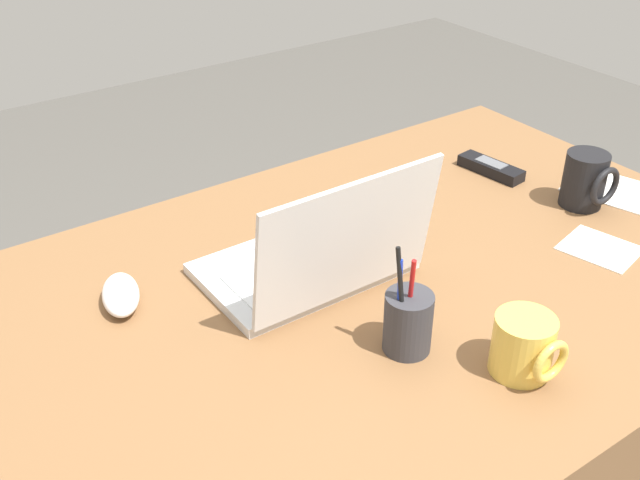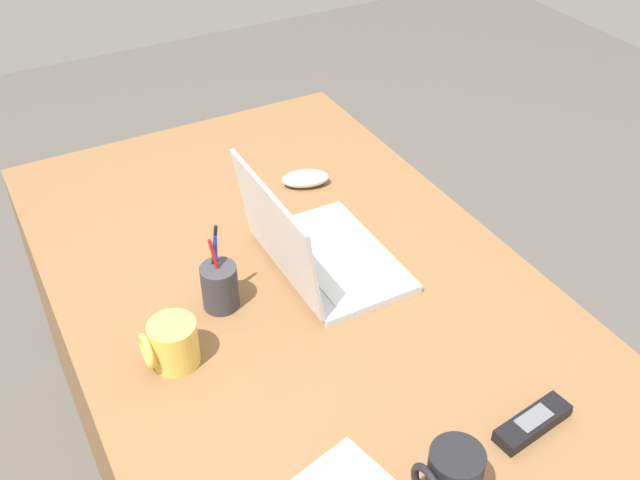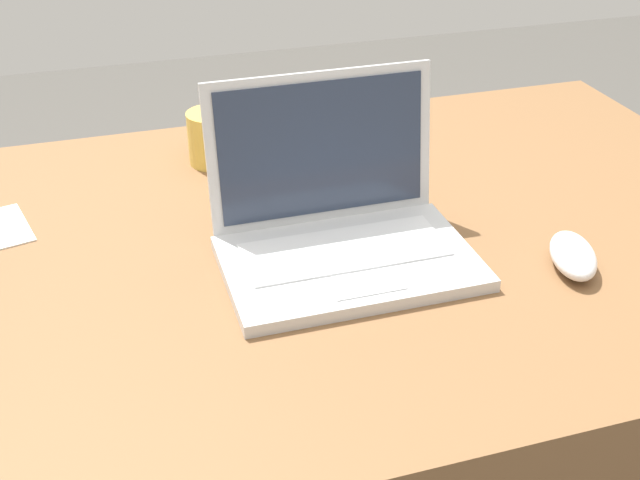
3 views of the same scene
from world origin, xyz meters
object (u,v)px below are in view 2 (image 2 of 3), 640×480
(computer_mouse, at_px, (305,179))
(coffee_mug_tall, at_px, (452,478))
(laptop, at_px, (316,251))
(coffee_mug_white, at_px, (172,344))
(pen_holder, at_px, (220,286))
(cordless_phone, at_px, (533,423))

(computer_mouse, distance_m, coffee_mug_tall, 0.90)
(laptop, height_order, coffee_mug_white, laptop)
(computer_mouse, height_order, coffee_mug_tall, coffee_mug_tall)
(coffee_mug_white, xyz_separation_m, pen_holder, (0.10, -0.13, 0.00))
(coffee_mug_white, height_order, coffee_mug_tall, coffee_mug_tall)
(pen_holder, bearing_deg, cordless_phone, -147.26)
(computer_mouse, height_order, coffee_mug_white, coffee_mug_white)
(laptop, bearing_deg, computer_mouse, -23.68)
(cordless_phone, bearing_deg, pen_holder, 32.74)
(coffee_mug_tall, xyz_separation_m, cordless_phone, (0.04, -0.20, -0.04))
(cordless_phone, xyz_separation_m, pen_holder, (0.52, 0.34, 0.04))
(coffee_mug_white, xyz_separation_m, coffee_mug_tall, (-0.47, -0.27, 0.01))
(coffee_mug_tall, relative_size, pen_holder, 0.61)
(computer_mouse, distance_m, pen_holder, 0.46)
(computer_mouse, bearing_deg, laptop, 175.55)
(coffee_mug_tall, distance_m, pen_holder, 0.58)
(coffee_mug_tall, xyz_separation_m, pen_holder, (0.57, 0.13, -0.01))
(coffee_mug_tall, bearing_deg, coffee_mug_white, 29.70)
(coffee_mug_tall, bearing_deg, computer_mouse, -13.61)
(laptop, bearing_deg, coffee_mug_white, 107.76)
(laptop, xyz_separation_m, coffee_mug_white, (-0.11, 0.35, -0.00))
(coffee_mug_tall, bearing_deg, laptop, -8.15)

